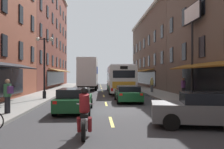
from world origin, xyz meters
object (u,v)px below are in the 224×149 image
object	(u,v)px
sedan_far	(75,100)
street_lamp_twin	(44,64)
motorcycle_rider	(85,115)
billboard_sign	(192,26)
transit_bus	(119,79)
pedestrian_mid	(183,87)
pedestrian_far	(152,85)
sedan_mid	(209,109)
pedestrian_near	(8,95)
box_truck	(88,74)
sedan_near	(128,93)

from	to	relation	value
sedan_far	street_lamp_twin	distance (m)	7.43
motorcycle_rider	street_lamp_twin	size ratio (longest dim) A/B	0.41
billboard_sign	street_lamp_twin	bearing A→B (deg)	175.89
transit_bus	motorcycle_rider	xyz separation A→B (m)	(-2.98, -19.63, -0.92)
pedestrian_mid	transit_bus	bearing A→B (deg)	47.05
motorcycle_rider	pedestrian_far	world-z (taller)	pedestrian_far
sedan_far	motorcycle_rider	distance (m)	5.39
pedestrian_mid	billboard_sign	bearing A→B (deg)	-157.20
billboard_sign	motorcycle_rider	world-z (taller)	billboard_sign
sedan_mid	billboard_sign	bearing A→B (deg)	71.81
billboard_sign	pedestrian_far	world-z (taller)	billboard_sign
transit_bus	sedan_mid	distance (m)	18.66
billboard_sign	street_lamp_twin	xyz separation A→B (m)	(-11.99, 0.86, -3.13)
sedan_mid	pedestrian_near	size ratio (longest dim) A/B	2.74
sedan_mid	street_lamp_twin	world-z (taller)	street_lamp_twin
box_truck	sedan_near	size ratio (longest dim) A/B	1.66
billboard_sign	sedan_near	bearing A→B (deg)	-171.94
street_lamp_twin	sedan_mid	bearing A→B (deg)	-50.48
pedestrian_mid	street_lamp_twin	size ratio (longest dim) A/B	0.33
transit_bus	pedestrian_far	bearing A→B (deg)	-18.55
transit_bus	street_lamp_twin	distance (m)	10.54
sedan_mid	street_lamp_twin	size ratio (longest dim) A/B	0.94
pedestrian_near	pedestrian_far	size ratio (longest dim) A/B	1.07
billboard_sign	box_truck	size ratio (longest dim) A/B	1.04
pedestrian_mid	pedestrian_far	world-z (taller)	pedestrian_mid
sedan_near	pedestrian_near	world-z (taller)	pedestrian_near
transit_bus	pedestrian_far	size ratio (longest dim) A/B	7.04
pedestrian_far	billboard_sign	bearing A→B (deg)	151.40
pedestrian_near	pedestrian_far	bearing A→B (deg)	0.56
box_truck	transit_bus	bearing A→B (deg)	-51.09
box_truck	street_lamp_twin	size ratio (longest dim) A/B	1.47
box_truck	motorcycle_rider	size ratio (longest dim) A/B	3.55
sedan_mid	street_lamp_twin	bearing A→B (deg)	129.52
box_truck	pedestrian_mid	bearing A→B (deg)	-54.25
sedan_near	sedan_far	size ratio (longest dim) A/B	1.03
sedan_near	sedan_far	distance (m)	5.98
transit_bus	pedestrian_near	world-z (taller)	transit_bus
pedestrian_mid	pedestrian_far	bearing A→B (deg)	25.77
pedestrian_far	street_lamp_twin	size ratio (longest dim) A/B	0.32
pedestrian_near	pedestrian_mid	size ratio (longest dim) A/B	1.03
sedan_mid	motorcycle_rider	world-z (taller)	motorcycle_rider
sedan_near	pedestrian_mid	bearing A→B (deg)	22.81
pedestrian_near	pedestrian_mid	bearing A→B (deg)	-18.77
pedestrian_mid	sedan_far	bearing A→B (deg)	141.94
billboard_sign	motorcycle_rider	bearing A→B (deg)	-126.73
sedan_near	motorcycle_rider	xyz separation A→B (m)	(-2.76, -10.11, 0.06)
box_truck	motorcycle_rider	bearing A→B (deg)	-88.16
box_truck	sedan_mid	size ratio (longest dim) A/B	1.56
box_truck	sedan_far	bearing A→B (deg)	-90.17
sedan_mid	pedestrian_near	bearing A→B (deg)	160.92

